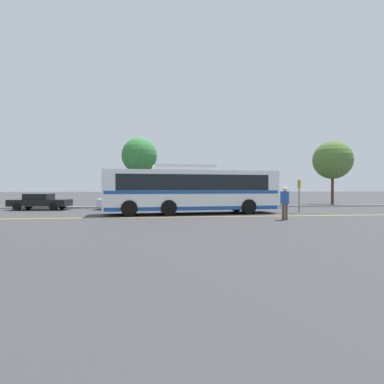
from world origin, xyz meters
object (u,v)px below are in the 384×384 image
parked_car_2 (205,199)px  bus_stop_sign (299,192)px  tree_0 (139,156)px  tree_1 (333,160)px  pedestrian_0 (285,201)px  transit_bus (192,189)px  parked_car_1 (124,201)px  parked_car_0 (40,201)px

parked_car_2 → bus_stop_sign: size_ratio=1.96×
tree_0 → tree_1: 19.71m
parked_car_2 → pedestrian_0: size_ratio=2.54×
transit_bus → parked_car_1: transit_bus is taller
bus_stop_sign → tree_1: bearing=133.0°
parked_car_2 → parked_car_1: bearing=88.6°
tree_0 → transit_bus: bearing=-65.7°
tree_0 → tree_1: (19.71, -0.04, -0.22)m
tree_0 → parked_car_1: bearing=-102.4°
transit_bus → parked_car_0: size_ratio=2.65×
transit_bus → tree_1: (15.62, 9.04, 2.96)m
parked_car_1 → parked_car_2: parked_car_2 is taller
parked_car_2 → parked_car_0: bearing=87.1°
parked_car_1 → pedestrian_0: size_ratio=2.28×
transit_bus → tree_1: tree_1 is taller
transit_bus → bus_stop_sign: 7.59m
parked_car_2 → tree_1: (13.96, 3.90, 3.87)m
transit_bus → pedestrian_0: size_ratio=6.68×
tree_1 → bus_stop_sign: bearing=-131.5°
transit_bus → tree_0: bearing=-161.3°
parked_car_1 → tree_0: 6.05m
parked_car_0 → parked_car_1: bearing=94.3°
parked_car_1 → parked_car_2: (6.71, 0.37, 0.05)m
pedestrian_0 → tree_1: 17.75m
parked_car_0 → bus_stop_sign: bus_stop_sign is taller
parked_car_1 → tree_0: tree_0 is taller
transit_bus → parked_car_0: transit_bus is taller
parked_car_0 → tree_0: bearing=124.2°
parked_car_1 → pedestrian_0: pedestrian_0 is taller
transit_bus → bus_stop_sign: (7.58, -0.06, -0.19)m
parked_car_0 → parked_car_1: 6.56m
parked_car_1 → transit_bus: bearing=-134.9°
pedestrian_0 → bus_stop_sign: bearing=96.8°
transit_bus → pedestrian_0: (4.64, -4.44, -0.63)m
transit_bus → parked_car_0: bearing=-117.9°
bus_stop_sign → tree_0: size_ratio=0.36×
parked_car_0 → tree_1: size_ratio=0.69×
bus_stop_sign → pedestrian_0: bearing=-39.5°
parked_car_1 → tree_1: bearing=-79.8°
pedestrian_0 → tree_0: tree_0 is taller
bus_stop_sign → parked_car_2: bearing=-136.9°
transit_bus → parked_car_2: transit_bus is taller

